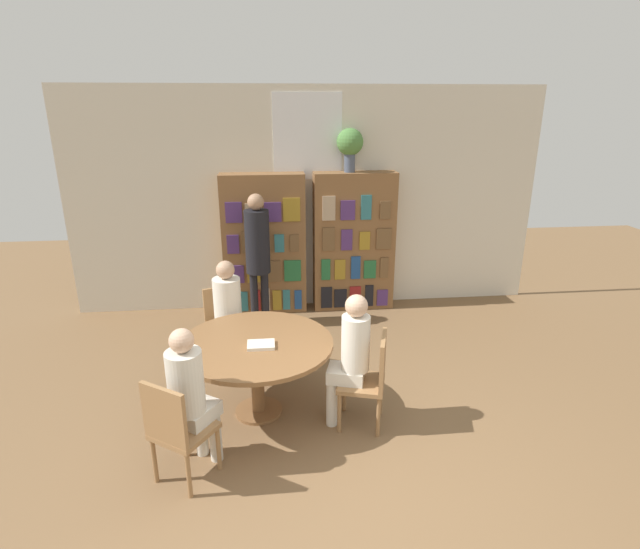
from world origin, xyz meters
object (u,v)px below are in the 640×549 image
chair_left_side (226,323)px  chair_near_camera (176,428)px  chair_far_side (370,376)px  seated_reader_right (350,353)px  flower_vase (350,144)px  reading_table (256,352)px  bookshelf_right (354,242)px  seated_reader_back (190,391)px  librarian_standing (258,247)px  bookshelf_left (264,245)px  seated_reader_left (229,310)px

chair_left_side → chair_near_camera: bearing=63.0°
chair_far_side → seated_reader_right: (-0.17, 0.05, 0.22)m
flower_vase → reading_table: flower_vase is taller
bookshelf_right → seated_reader_back: size_ratio=1.54×
flower_vase → reading_table: size_ratio=0.40×
reading_table → librarian_standing: size_ratio=0.81×
bookshelf_right → bookshelf_left: bearing=-180.0°
chair_left_side → seated_reader_left: (0.06, -0.17, 0.22)m
librarian_standing → chair_far_side: bearing=-66.5°
bookshelf_right → chair_near_camera: (-1.90, -3.34, -0.46)m
bookshelf_right → chair_left_side: bearing=-138.0°
bookshelf_right → librarian_standing: bookshelf_right is taller
chair_far_side → bookshelf_right: bearing=9.6°
chair_near_camera → seated_reader_left: 1.71m
chair_near_camera → seated_reader_back: bearing=90.0°
bookshelf_right → reading_table: (-1.32, -2.48, -0.31)m
bookshelf_left → seated_reader_left: bearing=-102.9°
seated_reader_left → reading_table: bearing=90.0°
chair_left_side → reading_table: bearing=90.0°
chair_near_camera → seated_reader_back: seated_reader_back is taller
flower_vase → seated_reader_left: 2.75m
flower_vase → seated_reader_left: (-1.53, -1.67, -1.55)m
reading_table → seated_reader_left: seated_reader_left is taller
seated_reader_back → chair_near_camera: bearing=-90.0°
seated_reader_right → chair_near_camera: bearing=130.0°
bookshelf_left → reading_table: bearing=-92.0°
seated_reader_left → librarian_standing: librarian_standing is taller
seated_reader_right → bookshelf_left: bearing=31.3°
bookshelf_left → seated_reader_back: size_ratio=1.54×
seated_reader_back → librarian_standing: (0.49, 2.69, 0.36)m
bookshelf_right → flower_vase: (-0.08, 0.00, 1.32)m
bookshelf_left → chair_near_camera: bookshelf_left is taller
bookshelf_left → chair_near_camera: 3.43m
chair_left_side → flower_vase: bearing=-156.3°
flower_vase → chair_far_side: bearing=-95.0°
bookshelf_right → librarian_standing: 1.40m
chair_near_camera → chair_far_side: size_ratio=1.00×
librarian_standing → seated_reader_right: bearing=-69.9°
flower_vase → librarian_standing: 1.79m
chair_near_camera → reading_table: bearing=90.0°
chair_far_side → seated_reader_right: size_ratio=0.71×
bookshelf_right → chair_left_side: 2.29m
chair_near_camera → seated_reader_back: (0.10, 0.15, 0.21)m
flower_vase → chair_near_camera: (-1.82, -3.34, -1.77)m
reading_table → seated_reader_right: seated_reader_right is taller
seated_reader_left → seated_reader_right: size_ratio=1.00×
chair_near_camera → seated_reader_right: size_ratio=0.71×
flower_vase → librarian_standing: bearing=-157.6°
bookshelf_right → flower_vase: 1.32m
chair_far_side → librarian_standing: size_ratio=0.51×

